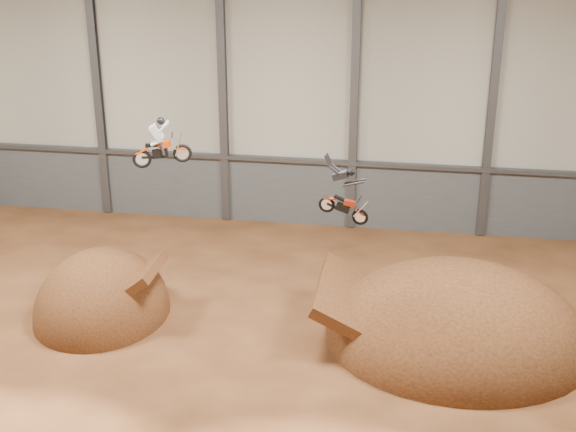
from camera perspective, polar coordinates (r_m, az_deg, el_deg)
The scene contains 12 objects.
floor at distance 29.81m, azimuth -4.62°, elevation -11.37°, with size 40.00×40.00×0.00m, color #4A2713.
back_wall at distance 40.69m, azimuth 0.03°, elevation 8.75°, with size 40.00×0.10×14.00m, color #B6B3A1.
lower_band_back at distance 42.12m, azimuth 0.01°, elevation 1.75°, with size 39.80×0.18×3.50m, color #4D5054.
steel_rail at distance 41.39m, azimuth -0.03°, elevation 4.02°, with size 39.80×0.35×0.20m, color #47494F.
steel_column_1 at distance 43.18m, azimuth -13.40°, elevation 8.94°, with size 0.40×0.36×13.90m, color #47494F.
steel_column_2 at distance 41.14m, azimuth -4.66°, elevation 8.82°, with size 0.40×0.36×13.90m, color #47494F.
steel_column_3 at distance 40.12m, azimuth 4.74°, elevation 8.48°, with size 0.40×0.36×13.90m, color #47494F.
steel_column_4 at distance 40.19m, azimuth 14.34°, elevation 7.89°, with size 0.40×0.36×13.90m, color #47494F.
takeoff_ramp at distance 34.63m, azimuth -13.01°, elevation -6.80°, with size 5.52×6.37×5.52m, color #3C1E0F.
landing_ramp at distance 32.58m, azimuth 11.83°, elevation -8.66°, with size 10.31×9.12×5.95m, color #3C1E0F.
fmx_rider_a at distance 30.75m, azimuth -8.93°, elevation 5.41°, with size 2.24×0.85×2.03m, color #E23805, non-canonical shape.
fmx_rider_b at distance 27.66m, azimuth 3.84°, elevation 1.85°, with size 2.41×0.69×2.06m, color red, non-canonical shape.
Camera 1 is at (6.24, -24.09, 16.42)m, focal length 50.00 mm.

